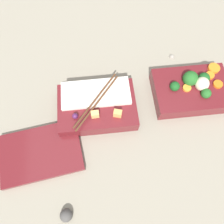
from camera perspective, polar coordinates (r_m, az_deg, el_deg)
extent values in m
plane|color=gray|center=(0.65, 8.51, 1.99)|extent=(3.00, 3.00, 0.00)
cube|color=maroon|center=(0.68, 19.82, 5.23)|extent=(0.22, 0.15, 0.04)
sphere|color=#236023|center=(0.66, 19.78, 8.25)|extent=(0.04, 0.04, 0.04)
sphere|color=#19511E|center=(0.68, 22.87, 8.11)|extent=(0.03, 0.03, 0.03)
sphere|color=#236023|center=(0.66, 23.36, 4.47)|extent=(0.03, 0.03, 0.03)
sphere|color=#19511E|center=(0.64, 16.08, 6.47)|extent=(0.03, 0.03, 0.03)
cylinder|color=orange|center=(0.69, 25.92, 6.55)|extent=(0.04, 0.04, 0.01)
cylinder|color=orange|center=(0.72, 25.06, 10.31)|extent=(0.04, 0.04, 0.01)
cylinder|color=orange|center=(0.70, 24.17, 8.70)|extent=(0.03, 0.03, 0.01)
cylinder|color=orange|center=(0.65, 18.97, 5.95)|extent=(0.03, 0.03, 0.01)
sphere|color=beige|center=(0.67, 22.45, 6.81)|extent=(0.04, 0.04, 0.04)
cube|color=maroon|center=(0.62, -3.86, 1.17)|extent=(0.22, 0.15, 0.04)
cube|color=silver|center=(0.61, -4.26, 4.91)|extent=(0.19, 0.08, 0.01)
cube|color=#F4A356|center=(0.57, 1.49, -0.38)|extent=(0.03, 0.02, 0.02)
cube|color=#EAB266|center=(0.58, -4.44, -0.59)|extent=(0.02, 0.02, 0.02)
sphere|color=#4C1E4C|center=(0.58, -9.61, -1.04)|extent=(0.02, 0.02, 0.02)
cylinder|color=#56331E|center=(0.59, -4.37, 2.88)|extent=(0.13, 0.15, 0.01)
cylinder|color=#56331E|center=(0.59, -3.81, 2.54)|extent=(0.13, 0.15, 0.01)
cube|color=maroon|center=(0.62, -18.03, -10.07)|extent=(0.23, 0.17, 0.02)
sphere|color=#474442|center=(0.58, -11.86, -24.90)|extent=(0.03, 0.03, 0.03)
sphere|color=gray|center=(0.76, 15.44, 13.88)|extent=(0.02, 0.02, 0.02)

